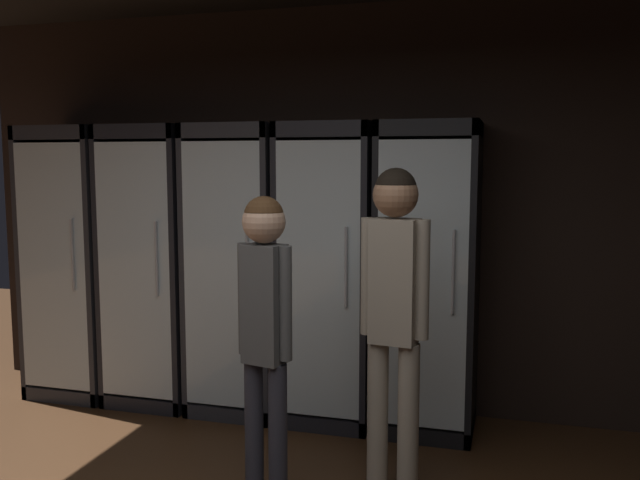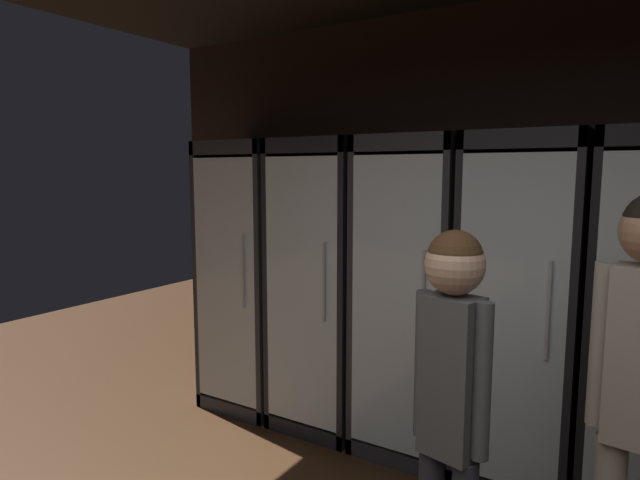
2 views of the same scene
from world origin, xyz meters
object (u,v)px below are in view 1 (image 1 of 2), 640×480
at_px(cooler_far_left, 80,263).
at_px(cooler_center, 241,272).
at_px(shopper_far, 265,314).
at_px(cooler_far_right, 428,279).
at_px(shopper_near, 394,296).
at_px(cooler_right, 331,275).
at_px(cooler_left, 158,267).

xyz_separation_m(cooler_far_left, cooler_center, (1.30, -0.00, -0.00)).
distance_m(cooler_far_left, shopper_far, 2.39).
relative_size(cooler_far_right, shopper_near, 1.16).
height_order(cooler_center, cooler_right, same).
bearing_deg(cooler_right, shopper_near, -59.69).
height_order(cooler_far_left, shopper_near, cooler_far_left).
height_order(cooler_far_left, cooler_left, same).
relative_size(cooler_far_left, cooler_right, 1.00).
bearing_deg(cooler_far_right, cooler_far_left, 179.93).
height_order(cooler_left, cooler_center, same).
bearing_deg(cooler_far_left, cooler_center, -0.05).
bearing_deg(cooler_far_left, shopper_far, -34.13).
bearing_deg(cooler_center, cooler_left, -179.97).
xyz_separation_m(cooler_far_left, shopper_far, (1.98, -1.34, 0.03)).
xyz_separation_m(cooler_far_left, shopper_near, (2.56, -1.04, 0.10)).
xyz_separation_m(cooler_left, cooler_center, (0.65, 0.00, -0.00)).
distance_m(cooler_far_left, cooler_far_right, 2.60).
height_order(cooler_far_right, shopper_near, cooler_far_right).
bearing_deg(cooler_left, shopper_far, -45.23).
bearing_deg(cooler_center, cooler_right, 0.01).
bearing_deg(cooler_far_left, cooler_left, -0.12).
distance_m(cooler_left, shopper_far, 1.89).
xyz_separation_m(cooler_center, shopper_far, (0.68, -1.34, 0.04)).
bearing_deg(cooler_center, cooler_far_left, 179.95).
xyz_separation_m(cooler_center, cooler_right, (0.65, 0.00, 0.01)).
xyz_separation_m(cooler_far_left, cooler_far_right, (2.60, -0.00, 0.01)).
distance_m(cooler_left, cooler_center, 0.65).
height_order(cooler_left, cooler_far_right, same).
height_order(cooler_far_left, cooler_far_right, same).
height_order(cooler_left, shopper_near, cooler_left).
bearing_deg(cooler_left, shopper_near, -28.54).
relative_size(cooler_left, shopper_near, 1.16).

